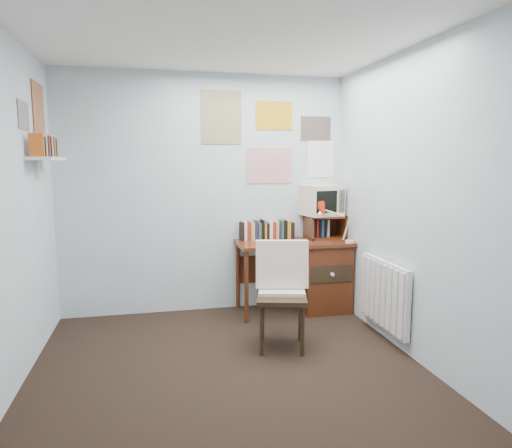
# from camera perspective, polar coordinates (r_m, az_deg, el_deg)

# --- Properties ---
(ground) EXTENTS (3.50, 3.50, 0.00)m
(ground) POSITION_cam_1_polar(r_m,az_deg,el_deg) (3.49, -2.67, -19.39)
(ground) COLOR black
(ground) RESTS_ON ground
(back_wall) EXTENTS (3.00, 0.02, 2.50)m
(back_wall) POSITION_cam_1_polar(r_m,az_deg,el_deg) (4.85, -6.38, 3.70)
(back_wall) COLOR silver
(back_wall) RESTS_ON ground
(right_wall) EXTENTS (0.02, 3.50, 2.50)m
(right_wall) POSITION_cam_1_polar(r_m,az_deg,el_deg) (3.69, 20.81, 1.92)
(right_wall) COLOR silver
(right_wall) RESTS_ON ground
(ceiling) EXTENTS (3.00, 3.50, 0.02)m
(ceiling) POSITION_cam_1_polar(r_m,az_deg,el_deg) (3.23, -2.98, 24.03)
(ceiling) COLOR white
(ceiling) RESTS_ON back_wall
(desk) EXTENTS (1.20, 0.55, 0.76)m
(desk) POSITION_cam_1_polar(r_m,az_deg,el_deg) (4.99, 7.69, -6.03)
(desk) COLOR #582714
(desk) RESTS_ON ground
(desk_chair) EXTENTS (0.55, 0.54, 0.89)m
(desk_chair) POSITION_cam_1_polar(r_m,az_deg,el_deg) (3.93, 3.24, -9.20)
(desk_chair) COLOR black
(desk_chair) RESTS_ON ground
(desk_lamp) EXTENTS (0.31, 0.28, 0.37)m
(desk_lamp) POSITION_cam_1_polar(r_m,az_deg,el_deg) (4.79, 11.73, -0.14)
(desk_lamp) COLOR red
(desk_lamp) RESTS_ON desk
(tv_riser) EXTENTS (0.40, 0.30, 0.25)m
(tv_riser) POSITION_cam_1_polar(r_m,az_deg,el_deg) (5.04, 8.62, -0.35)
(tv_riser) COLOR #582714
(tv_riser) RESTS_ON desk
(crt_tv) EXTENTS (0.44, 0.41, 0.36)m
(crt_tv) POSITION_cam_1_polar(r_m,az_deg,el_deg) (5.02, 8.21, 3.11)
(crt_tv) COLOR beige
(crt_tv) RESTS_ON tv_riser
(book_row) EXTENTS (0.60, 0.14, 0.22)m
(book_row) POSITION_cam_1_polar(r_m,az_deg,el_deg) (4.92, 1.46, -0.65)
(book_row) COLOR #582714
(book_row) RESTS_ON desk
(radiator) EXTENTS (0.09, 0.80, 0.60)m
(radiator) POSITION_cam_1_polar(r_m,az_deg,el_deg) (4.29, 15.73, -8.40)
(radiator) COLOR white
(radiator) RESTS_ON right_wall
(wall_shelf) EXTENTS (0.20, 0.62, 0.24)m
(wall_shelf) POSITION_cam_1_polar(r_m,az_deg,el_deg) (4.25, -24.71, 7.44)
(wall_shelf) COLOR white
(wall_shelf) RESTS_ON left_wall
(posters_back) EXTENTS (1.20, 0.01, 0.90)m
(posters_back) POSITION_cam_1_polar(r_m,az_deg,el_deg) (4.96, 1.72, 10.77)
(posters_back) COLOR white
(posters_back) RESTS_ON back_wall
(posters_left) EXTENTS (0.01, 0.70, 0.60)m
(posters_left) POSITION_cam_1_polar(r_m,az_deg,el_deg) (4.29, -26.27, 12.44)
(posters_left) COLOR white
(posters_left) RESTS_ON left_wall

